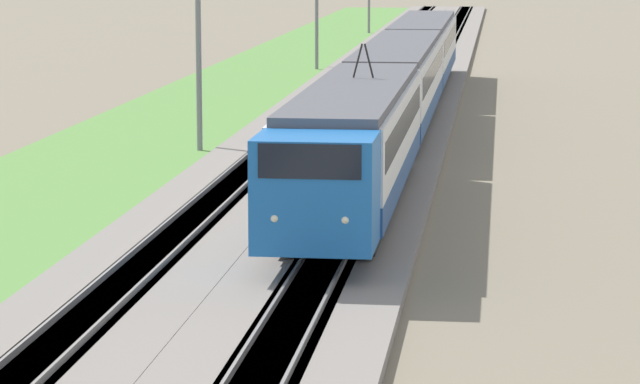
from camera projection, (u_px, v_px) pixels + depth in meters
ballast_main at (289, 137)px, 62.73m from camera, size 240.00×4.40×0.30m
ballast_adjacent at (395, 139)px, 62.21m from camera, size 240.00×4.40×0.30m
track_main at (289, 137)px, 62.73m from camera, size 240.00×1.57×0.45m
track_adjacent at (395, 139)px, 62.21m from camera, size 240.00×1.57×0.45m
grass_verge at (153, 137)px, 63.43m from camera, size 240.00×8.55×0.12m
passenger_train at (399, 81)px, 63.81m from camera, size 58.93×3.00×5.04m
catenary_mast_mid at (200, 53)px, 58.42m from camera, size 0.22×2.56×7.56m
catenary_mast_far at (318, 8)px, 95.10m from camera, size 0.22×2.56×7.60m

